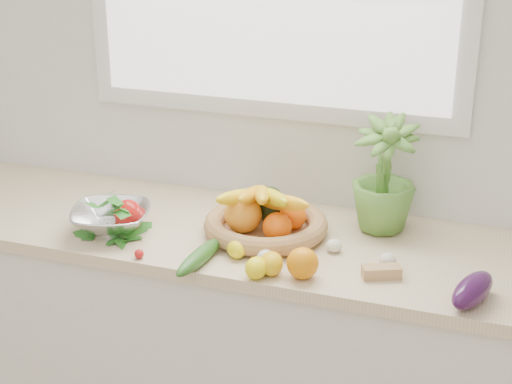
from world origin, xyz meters
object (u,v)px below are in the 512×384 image
(cucumber, at_px, (200,257))
(potted_herb, at_px, (384,174))
(apple, at_px, (128,213))
(colander_with_spinach, at_px, (111,214))
(eggplant, at_px, (473,290))
(fruit_basket, at_px, (265,218))

(cucumber, relative_size, potted_herb, 0.72)
(apple, bearing_deg, colander_with_spinach, -113.46)
(eggplant, distance_m, colander_with_spinach, 1.13)
(cucumber, height_order, fruit_basket, fruit_basket)
(apple, bearing_deg, fruit_basket, 11.27)
(colander_with_spinach, bearing_deg, fruit_basket, 17.83)
(eggplant, height_order, fruit_basket, fruit_basket)
(eggplant, relative_size, cucumber, 0.75)
(eggplant, relative_size, fruit_basket, 0.40)
(eggplant, bearing_deg, colander_with_spinach, 175.91)
(cucumber, height_order, potted_herb, potted_herb)
(eggplant, xyz_separation_m, colander_with_spinach, (-1.12, 0.08, 0.03))
(apple, height_order, fruit_basket, fruit_basket)
(potted_herb, xyz_separation_m, colander_with_spinach, (-0.81, -0.30, -0.13))
(cucumber, bearing_deg, apple, 152.09)
(eggplant, height_order, colander_with_spinach, colander_with_spinach)
(apple, relative_size, potted_herb, 0.24)
(fruit_basket, bearing_deg, cucumber, -113.55)
(eggplant, bearing_deg, apple, 172.58)
(eggplant, height_order, cucumber, eggplant)
(eggplant, distance_m, cucumber, 0.77)
(cucumber, relative_size, colander_with_spinach, 0.83)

